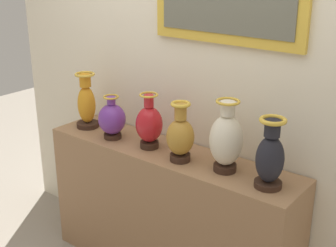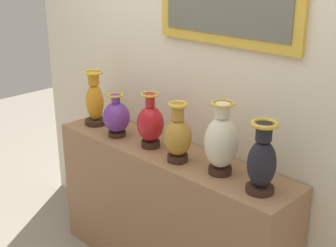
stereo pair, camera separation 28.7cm
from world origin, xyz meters
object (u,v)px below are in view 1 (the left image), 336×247
at_px(vase_amber, 87,104).
at_px(vase_ivory, 226,140).
at_px(vase_violet, 112,119).
at_px(vase_ochre, 180,136).
at_px(vase_crimson, 149,124).
at_px(vase_onyx, 270,157).

xyz_separation_m(vase_amber, vase_ivory, (1.15, -0.00, 0.02)).
distance_m(vase_violet, vase_ochre, 0.57).
relative_size(vase_violet, vase_ochre, 0.81).
bearing_deg(vase_crimson, vase_ivory, 1.12).
bearing_deg(vase_ochre, vase_violet, 179.29).
height_order(vase_amber, vase_ochre, vase_amber).
xyz_separation_m(vase_crimson, vase_ochre, (0.27, -0.04, 0.00)).
bearing_deg(vase_ivory, vase_crimson, -178.88).
xyz_separation_m(vase_crimson, vase_onyx, (0.84, -0.01, 0.02)).
relative_size(vase_violet, vase_ivory, 0.70).
height_order(vase_violet, vase_crimson, vase_crimson).
bearing_deg(vase_ivory, vase_amber, 179.94).
height_order(vase_ochre, vase_onyx, vase_onyx).
bearing_deg(vase_ivory, vase_violet, -177.22).
distance_m(vase_amber, vase_crimson, 0.59).
height_order(vase_crimson, vase_onyx, vase_onyx).
bearing_deg(vase_crimson, vase_violet, -174.13).
bearing_deg(vase_violet, vase_ivory, 2.78).
relative_size(vase_ochre, vase_onyx, 0.94).
relative_size(vase_amber, vase_violet, 1.34).
relative_size(vase_crimson, vase_ivory, 0.85).
distance_m(vase_ochre, vase_ivory, 0.29).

